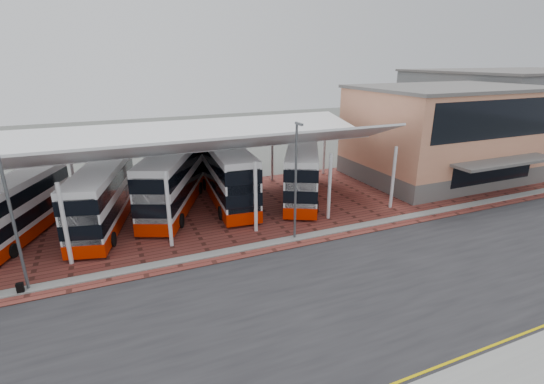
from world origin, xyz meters
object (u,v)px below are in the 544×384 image
Objects in this scene: bus_1 at (19,208)px; bus_3 at (173,181)px; bus_5 at (302,173)px; terminal at (446,132)px; bus_4 at (227,175)px; bus_2 at (103,198)px.

bus_1 is 0.86× the size of bus_3.
bus_1 is 21.47m from bus_5.
bus_5 is at bearing -178.69° from terminal.
terminal is 1.53× the size of bus_4.
bus_1 is at bearing -153.25° from bus_5.
terminal is 23.19m from bus_4.
bus_1 is 15.18m from bus_4.
bus_3 is at bearing 27.35° from bus_1.
bus_1 is 0.92× the size of bus_2.
bus_2 is at bearing -166.04° from bus_4.
bus_3 is at bearing 177.33° from terminal.
bus_3 is at bearing -160.34° from bus_5.
bus_2 is (-32.88, -0.34, -2.37)m from terminal.
bus_3 reaches higher than bus_2.
bus_2 is at bearing 15.46° from bus_1.
bus_1 is 10.70m from bus_3.
bus_4 is at bearing 22.87° from bus_3.
bus_4 is (9.83, 1.55, 0.20)m from bus_2.
bus_5 is (10.82, -1.67, -0.12)m from bus_3.
bus_3 reaches higher than bus_5.
terminal is at bearing 21.23° from bus_3.
terminal is at bearing 29.73° from bus_5.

